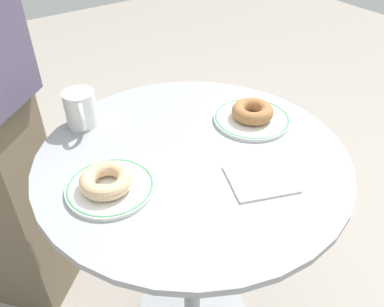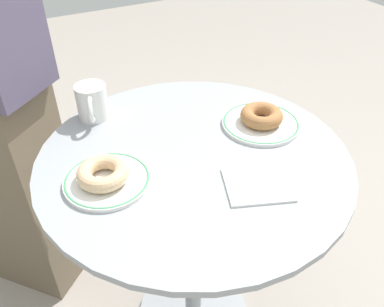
# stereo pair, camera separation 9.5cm
# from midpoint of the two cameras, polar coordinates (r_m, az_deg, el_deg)

# --- Properties ---
(cafe_table) EXTENTS (0.78, 0.78, 0.74)m
(cafe_table) POSITION_cam_midpoint_polar(r_m,az_deg,el_deg) (1.14, 2.67, -8.84)
(cafe_table) COLOR #999EA3
(cafe_table) RESTS_ON ground
(plate_left) EXTENTS (0.20, 0.20, 0.01)m
(plate_left) POSITION_cam_midpoint_polar(r_m,az_deg,el_deg) (0.92, -9.21, -3.85)
(plate_left) COLOR white
(plate_left) RESTS_ON cafe_table
(plate_right) EXTENTS (0.21, 0.21, 0.01)m
(plate_right) POSITION_cam_midpoint_polar(r_m,az_deg,el_deg) (1.12, 12.23, 4.19)
(plate_right) COLOR white
(plate_right) RESTS_ON cafe_table
(donut_glazed) EXTENTS (0.15, 0.15, 0.04)m
(donut_glazed) POSITION_cam_midpoint_polar(r_m,az_deg,el_deg) (0.90, -9.79, -2.80)
(donut_glazed) COLOR #E0B789
(donut_glazed) RESTS_ON plate_left
(donut_cinnamon) EXTENTS (0.15, 0.15, 0.04)m
(donut_cinnamon) POSITION_cam_midpoint_polar(r_m,az_deg,el_deg) (1.11, 12.39, 5.23)
(donut_cinnamon) COLOR #A36B3D
(donut_cinnamon) RESTS_ON plate_right
(paper_napkin) EXTENTS (0.18, 0.17, 0.01)m
(paper_napkin) POSITION_cam_midpoint_polar(r_m,az_deg,el_deg) (0.92, 12.36, -4.48)
(paper_napkin) COLOR white
(paper_napkin) RESTS_ON cafe_table
(coffee_mug) EXTENTS (0.09, 0.13, 0.10)m
(coffee_mug) POSITION_cam_midpoint_polar(r_m,az_deg,el_deg) (1.13, -11.80, 7.11)
(coffee_mug) COLOR white
(coffee_mug) RESTS_ON cafe_table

